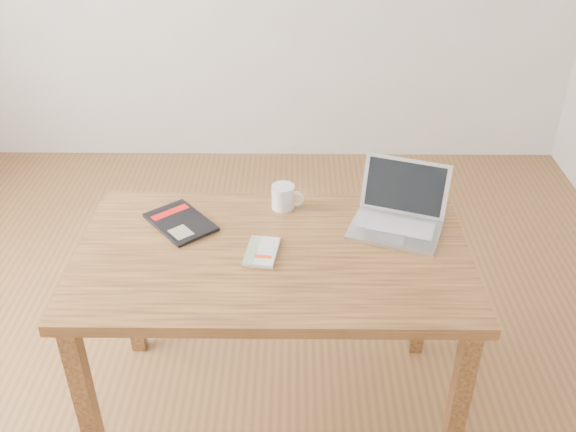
{
  "coord_description": "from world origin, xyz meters",
  "views": [
    {
      "loc": [
        0.26,
        -1.9,
        2.0
      ],
      "look_at": [
        0.24,
        -0.11,
        0.85
      ],
      "focal_mm": 40.0,
      "sensor_mm": 36.0,
      "label": 1
    }
  ],
  "objects_px": {
    "desk": "(273,272)",
    "white_guidebook": "(262,252)",
    "coffee_mug": "(284,197)",
    "black_guidebook": "(180,222)",
    "laptop": "(398,214)"
  },
  "relations": [
    {
      "from": "white_guidebook",
      "to": "coffee_mug",
      "type": "relative_size",
      "value": 1.46
    },
    {
      "from": "white_guidebook",
      "to": "laptop",
      "type": "distance_m",
      "value": 0.5
    },
    {
      "from": "desk",
      "to": "coffee_mug",
      "type": "relative_size",
      "value": 10.92
    },
    {
      "from": "desk",
      "to": "white_guidebook",
      "type": "height_order",
      "value": "white_guidebook"
    },
    {
      "from": "black_guidebook",
      "to": "white_guidebook",
      "type": "bearing_deg",
      "value": -70.3
    },
    {
      "from": "white_guidebook",
      "to": "coffee_mug",
      "type": "xyz_separation_m",
      "value": [
        0.07,
        0.29,
        0.04
      ]
    },
    {
      "from": "white_guidebook",
      "to": "laptop",
      "type": "relative_size",
      "value": 0.47
    },
    {
      "from": "desk",
      "to": "coffee_mug",
      "type": "distance_m",
      "value": 0.31
    },
    {
      "from": "white_guidebook",
      "to": "laptop",
      "type": "height_order",
      "value": "laptop"
    },
    {
      "from": "white_guidebook",
      "to": "coffee_mug",
      "type": "height_order",
      "value": "coffee_mug"
    },
    {
      "from": "black_guidebook",
      "to": "coffee_mug",
      "type": "bearing_deg",
      "value": -22.37
    },
    {
      "from": "laptop",
      "to": "coffee_mug",
      "type": "relative_size",
      "value": 3.11
    },
    {
      "from": "desk",
      "to": "laptop",
      "type": "bearing_deg",
      "value": 20.26
    },
    {
      "from": "desk",
      "to": "white_guidebook",
      "type": "relative_size",
      "value": 7.47
    },
    {
      "from": "white_guidebook",
      "to": "black_guidebook",
      "type": "distance_m",
      "value": 0.34
    }
  ]
}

